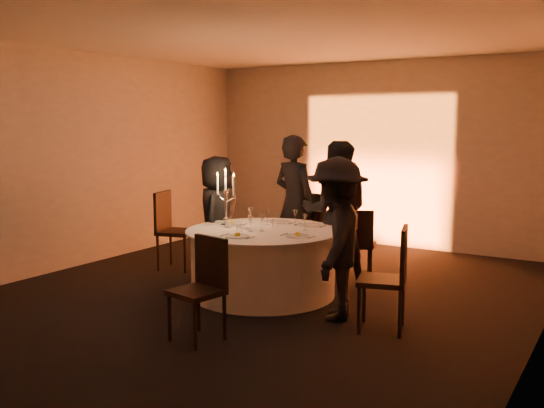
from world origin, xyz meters
The scene contains 30 objects.
floor centered at (0.00, 0.00, 0.00)m, with size 7.00×7.00×0.00m, color black.
ceiling centered at (0.00, 0.00, 3.00)m, with size 7.00×7.00×0.00m, color white.
wall_back centered at (0.00, 3.50, 1.50)m, with size 7.00×7.00×0.00m, color #ACA79F.
wall_left centered at (-3.00, 0.00, 1.50)m, with size 7.00×7.00×0.00m, color #ACA79F.
uplighter_fixture centered at (0.00, 3.20, 0.05)m, with size 0.25×0.12×0.10m, color black.
banquet_table centered at (0.00, 0.00, 0.38)m, with size 1.80×1.80×0.77m.
chair_left centered at (-1.77, 0.43, 0.61)m, with size 0.57×0.57×1.07m.
chair_back_left centered at (-0.11, 1.56, 0.59)m, with size 0.49×0.49×1.05m.
chair_back_right centered at (0.66, 1.22, 0.51)m, with size 0.53×0.53×0.91m.
chair_right centered at (1.72, -0.43, 0.58)m, with size 0.55×0.55×1.02m.
chair_front centered at (0.30, -1.54, 0.54)m, with size 0.49×0.49×0.96m.
guest_left centered at (-0.95, 0.39, 0.79)m, with size 0.77×0.50×1.58m, color black.
guest_back_left centered at (-0.29, 1.27, 0.92)m, with size 0.67×0.44×1.85m, color black.
guest_back_right centered at (0.48, 0.97, 0.89)m, with size 0.87×0.68×1.79m, color black.
guest_right centered at (1.11, -0.36, 0.83)m, with size 1.08×0.62×1.67m, color black.
plate_left centered at (-0.54, 0.14, 0.79)m, with size 0.36×0.27×0.08m.
plate_back_left centered at (-0.10, 0.56, 0.78)m, with size 0.35×0.27×0.01m.
plate_back_right centered at (0.34, 0.53, 0.78)m, with size 0.35×0.28×0.01m.
plate_right centered at (0.55, -0.16, 0.79)m, with size 0.36×0.26×0.08m.
plate_front centered at (0.00, -0.52, 0.79)m, with size 0.36×0.26×0.08m.
coffee_cup centered at (-0.44, -0.08, 0.80)m, with size 0.11×0.11×0.07m.
candelabra centered at (-0.52, -0.01, 1.02)m, with size 0.30×0.14×0.71m.
wine_glass_a centered at (0.43, 0.23, 0.91)m, with size 0.07×0.07×0.19m.
wine_glass_b centered at (0.04, -0.08, 0.91)m, with size 0.07×0.07×0.19m.
wine_glass_c centered at (-0.06, -0.18, 0.91)m, with size 0.07×0.07×0.19m.
wine_glass_d centered at (0.18, 0.45, 0.91)m, with size 0.07×0.07×0.19m.
wine_glass_e centered at (-0.41, 0.36, 0.91)m, with size 0.07×0.07×0.19m.
wine_glass_f centered at (-0.14, 0.32, 0.91)m, with size 0.07×0.07×0.19m.
tumbler_a centered at (-0.08, -0.37, 0.82)m, with size 0.07×0.07×0.09m, color white.
tumbler_b centered at (-0.01, 0.27, 0.82)m, with size 0.07×0.07×0.09m, color white.
Camera 1 is at (3.70, -5.87, 2.01)m, focal length 40.00 mm.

